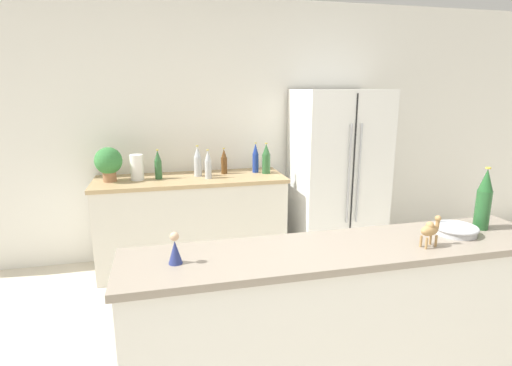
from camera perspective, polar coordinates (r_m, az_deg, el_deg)
The scene contains 16 objects.
wall_back at distance 4.11m, azimuth -4.95°, elevation 7.37°, with size 8.00×0.06×2.55m.
back_counter at distance 3.93m, azimuth -9.09°, elevation -5.48°, with size 1.77×0.63×0.88m.
refrigerator at distance 4.12m, azimuth 11.45°, elevation 1.14°, with size 0.85×0.72×1.69m.
bar_counter at distance 2.25m, azimuth 12.02°, elevation -19.98°, with size 2.19×0.46×0.95m.
potted_plant at distance 3.79m, azimuth -20.33°, elevation 2.82°, with size 0.24×0.24×0.31m.
paper_towel_roll at distance 3.79m, azimuth -16.65°, elevation 2.15°, with size 0.12×0.12×0.23m.
back_bottle_0 at distance 3.72m, azimuth -6.86°, elevation 2.62°, with size 0.06×0.06×0.27m.
back_bottle_1 at distance 3.96m, azimuth -0.07°, elevation 3.56°, with size 0.06×0.06×0.30m.
back_bottle_2 at distance 3.92m, azimuth -4.59°, elevation 3.08°, with size 0.06×0.06×0.25m.
back_bottle_3 at distance 3.91m, azimuth 1.47°, elevation 3.46°, with size 0.08×0.08×0.30m.
back_bottle_4 at distance 3.78m, azimuth -13.81°, elevation 2.51°, with size 0.07×0.07×0.27m.
back_bottle_5 at distance 3.83m, azimuth -8.33°, elevation 3.05°, with size 0.07×0.07×0.29m.
wine_bottle at distance 2.50m, azimuth 29.78°, elevation -2.08°, with size 0.08×0.08×0.35m.
fruit_bowl at distance 2.38m, azimuth 26.65°, elevation -5.96°, with size 0.23×0.23×0.04m.
camel_figurine at distance 2.13m, azimuth 23.65°, elevation -6.09°, with size 0.12×0.08×0.15m.
wise_man_figurine_blue at distance 1.81m, azimuth -11.49°, elevation -9.37°, with size 0.06×0.06×0.15m.
Camera 1 is at (-0.62, -1.31, 1.71)m, focal length 28.00 mm.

